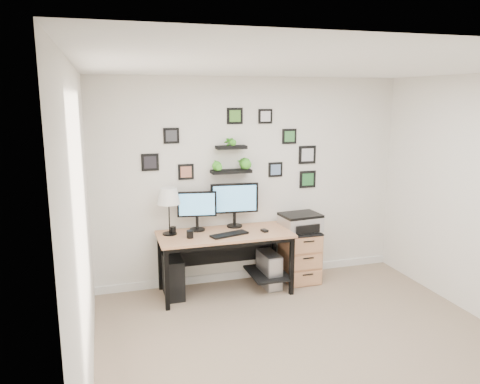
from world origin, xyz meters
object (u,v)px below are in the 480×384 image
object	(u,v)px
pc_tower_grey	(269,269)
printer	(300,222)
desk	(227,242)
file_cabinet	(300,255)
monitor_right	(235,201)
monitor_left	(197,208)
table_lamp	(169,197)
pc_tower_black	(173,276)
mug	(190,234)

from	to	relation	value
pc_tower_grey	printer	bearing A→B (deg)	9.43
desk	file_cabinet	size ratio (longest dim) A/B	2.39
monitor_right	monitor_left	bearing A→B (deg)	-177.13
monitor_left	printer	xyz separation A→B (m)	(1.32, -0.11, -0.25)
monitor_left	monitor_right	distance (m)	0.48
desk	monitor_right	size ratio (longest dim) A/B	2.66
monitor_left	table_lamp	bearing A→B (deg)	-169.62
pc_tower_black	monitor_right	bearing A→B (deg)	10.14
pc_tower_grey	desk	bearing A→B (deg)	177.73
table_lamp	pc_tower_grey	xyz separation A→B (m)	(1.22, -0.12, -0.99)
monitor_left	printer	world-z (taller)	monitor_left
monitor_right	pc_tower_black	world-z (taller)	monitor_right
desk	monitor_right	xyz separation A→B (m)	(0.15, 0.19, 0.45)
desk	table_lamp	size ratio (longest dim) A/B	2.84
pc_tower_black	file_cabinet	size ratio (longest dim) A/B	0.72
table_lamp	mug	xyz separation A→B (m)	(0.20, -0.21, -0.41)
mug	pc_tower_black	bearing A→B (deg)	141.19
monitor_left	mug	xyz separation A→B (m)	(-0.14, -0.28, -0.24)
mug	table_lamp	bearing A→B (deg)	133.73
pc_tower_black	monitor_left	bearing A→B (deg)	20.28
desk	pc_tower_grey	xyz separation A→B (m)	(0.54, -0.02, -0.41)
file_cabinet	monitor_right	bearing A→B (deg)	171.05
monitor_left	file_cabinet	xyz separation A→B (m)	(1.32, -0.11, -0.70)
pc_tower_black	file_cabinet	distance (m)	1.66
monitor_right	printer	world-z (taller)	monitor_right
table_lamp	printer	distance (m)	1.72
mug	pc_tower_black	xyz separation A→B (m)	(-0.19, 0.15, -0.55)
pc_tower_black	printer	xyz separation A→B (m)	(1.65, 0.01, 0.54)
monitor_left	pc_tower_black	xyz separation A→B (m)	(-0.33, -0.12, -0.79)
monitor_left	monitor_right	bearing A→B (deg)	2.87
printer	pc_tower_grey	bearing A→B (deg)	-170.57
desk	table_lamp	bearing A→B (deg)	171.35
table_lamp	mug	bearing A→B (deg)	-46.27
table_lamp	file_cabinet	xyz separation A→B (m)	(1.67, -0.04, -0.87)
monitor_right	file_cabinet	size ratio (longest dim) A/B	0.90
mug	pc_tower_black	distance (m)	0.61
desk	mug	world-z (taller)	mug
desk	mug	bearing A→B (deg)	-166.87
pc_tower_black	table_lamp	bearing A→B (deg)	103.08
table_lamp	pc_tower_black	bearing A→B (deg)	-76.72
monitor_left	pc_tower_grey	bearing A→B (deg)	-12.16
monitor_right	printer	bearing A→B (deg)	-9.40
monitor_right	pc_tower_black	bearing A→B (deg)	-169.66
pc_tower_grey	printer	distance (m)	0.72
monitor_right	mug	bearing A→B (deg)	-154.24
desk	table_lamp	xyz separation A→B (m)	(-0.68, 0.10, 0.58)
monitor_left	table_lamp	distance (m)	0.39
mug	file_cabinet	distance (m)	1.55
pc_tower_black	pc_tower_grey	distance (m)	1.21
monitor_left	printer	distance (m)	1.35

